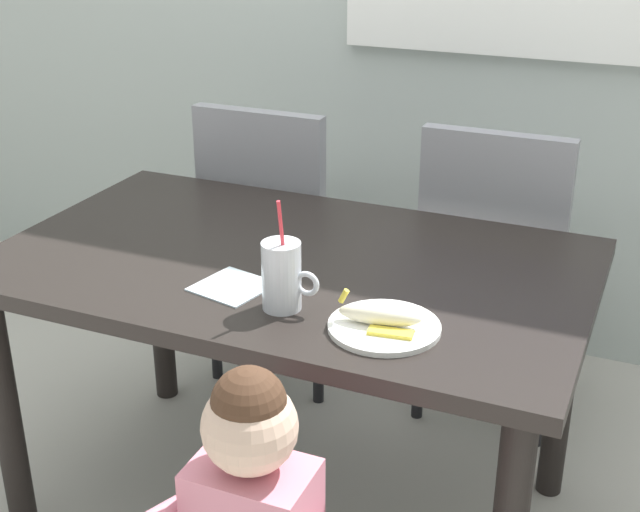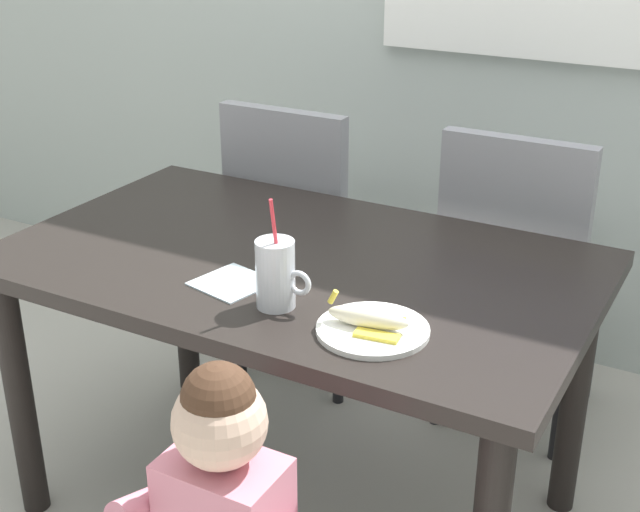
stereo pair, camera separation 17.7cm
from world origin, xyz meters
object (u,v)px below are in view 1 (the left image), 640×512
object	(u,v)px
snack_plate	(384,327)
paper_napkin	(232,286)
dining_table	(291,296)
peeled_banana	(381,316)
dining_chair_left	(277,229)
milk_cup	(282,279)
dining_chair_right	(496,259)

from	to	relation	value
snack_plate	paper_napkin	distance (m)	0.38
snack_plate	paper_napkin	bearing A→B (deg)	172.08
dining_table	peeled_banana	size ratio (longest dim) A/B	8.15
snack_plate	dining_chair_left	bearing A→B (deg)	127.44
peeled_banana	milk_cup	bearing A→B (deg)	177.60
milk_cup	peeled_banana	xyz separation A→B (m)	(0.22, -0.01, -0.04)
peeled_banana	snack_plate	bearing A→B (deg)	24.72
dining_table	paper_napkin	distance (m)	0.23
dining_chair_right	peeled_banana	distance (m)	0.94
dining_chair_left	dining_table	bearing A→B (deg)	118.67
dining_chair_left	snack_plate	size ratio (longest dim) A/B	4.17
milk_cup	peeled_banana	bearing A→B (deg)	-2.40
snack_plate	dining_table	bearing A→B (deg)	142.50
dining_chair_right	paper_napkin	world-z (taller)	dining_chair_right
dining_chair_left	snack_plate	world-z (taller)	dining_chair_left
dining_table	paper_napkin	size ratio (longest dim) A/B	9.47
dining_table	peeled_banana	bearing A→B (deg)	-38.46
dining_chair_left	peeled_banana	size ratio (longest dim) A/B	5.51
dining_chair_left	paper_napkin	world-z (taller)	dining_chair_left
dining_chair_right	milk_cup	distance (m)	0.98
dining_chair_left	milk_cup	distance (m)	1.00
dining_table	dining_chair_right	distance (m)	0.76
dining_chair_right	snack_plate	size ratio (longest dim) A/B	4.17
dining_chair_right	milk_cup	world-z (taller)	milk_cup
milk_cup	paper_napkin	bearing A→B (deg)	162.48
dining_chair_right	snack_plate	world-z (taller)	dining_chair_right
peeled_banana	dining_chair_right	bearing A→B (deg)	86.85
milk_cup	snack_plate	world-z (taller)	milk_cup
snack_plate	dining_chair_right	bearing A→B (deg)	87.28
dining_table	snack_plate	bearing A→B (deg)	-37.50
dining_chair_left	peeled_banana	world-z (taller)	dining_chair_left
dining_chair_right	peeled_banana	world-z (taller)	dining_chair_right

